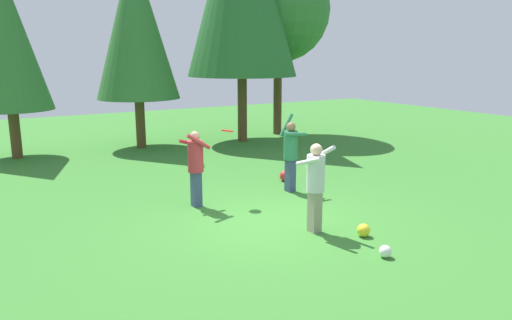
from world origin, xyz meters
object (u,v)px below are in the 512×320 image
(frisbee, at_px, (227,131))
(tree_far_right, at_px, (278,11))
(person_catcher, at_px, (196,162))
(tree_left, at_px, (5,37))
(ball_yellow, at_px, (364,230))
(ball_red, at_px, (285,176))
(ball_white, at_px, (385,251))
(person_bystander, at_px, (315,180))
(person_thrower, at_px, (291,150))
(ball_blue, at_px, (313,174))
(tree_center, at_px, (135,24))

(frisbee, distance_m, tree_far_right, 10.20)
(person_catcher, bearing_deg, tree_left, 112.09)
(frisbee, bearing_deg, ball_yellow, -71.25)
(frisbee, height_order, ball_red, frisbee)
(tree_left, height_order, tree_far_right, tree_far_right)
(tree_left, bearing_deg, ball_white, -69.67)
(person_bystander, height_order, frisbee, person_bystander)
(person_thrower, height_order, ball_white, person_thrower)
(person_catcher, bearing_deg, person_thrower, -0.12)
(ball_blue, bearing_deg, tree_center, 111.04)
(ball_yellow, xyz_separation_m, ball_blue, (1.86, 3.93, -0.02))
(frisbee, height_order, tree_center, tree_center)
(ball_yellow, bearing_deg, frisbee, 108.75)
(tree_left, bearing_deg, ball_red, -50.04)
(person_bystander, distance_m, tree_center, 10.44)
(person_catcher, xyz_separation_m, tree_center, (1.15, 7.35, 3.25))
(person_bystander, bearing_deg, ball_yellow, -148.49)
(person_thrower, relative_size, ball_blue, 8.95)
(person_bystander, bearing_deg, tree_left, 11.12)
(ball_red, distance_m, ball_blue, 0.85)
(person_bystander, relative_size, tree_far_right, 0.24)
(person_thrower, xyz_separation_m, person_catcher, (-2.44, 0.08, -0.02))
(person_thrower, distance_m, ball_yellow, 3.35)
(ball_white, relative_size, ball_blue, 0.99)
(person_thrower, relative_size, frisbee, 5.88)
(ball_blue, bearing_deg, frisbee, -166.62)
(person_catcher, bearing_deg, ball_white, -68.23)
(person_bystander, distance_m, ball_yellow, 1.26)
(person_bystander, distance_m, ball_white, 1.81)
(ball_yellow, bearing_deg, person_catcher, 119.82)
(person_catcher, relative_size, tree_left, 0.28)
(person_catcher, bearing_deg, tree_center, 82.73)
(person_thrower, relative_size, person_bystander, 1.11)
(person_catcher, bearing_deg, ball_yellow, -58.53)
(person_thrower, relative_size, ball_yellow, 7.73)
(ball_blue, height_order, tree_center, tree_center)
(person_catcher, xyz_separation_m, frisbee, (0.77, -0.02, 0.63))
(ball_white, bearing_deg, tree_far_right, 64.63)
(ball_blue, bearing_deg, tree_left, 133.39)
(frisbee, height_order, tree_far_right, tree_far_right)
(tree_left, bearing_deg, person_bystander, -68.14)
(person_bystander, relative_size, ball_red, 6.09)
(tree_center, bearing_deg, tree_far_right, 0.19)
(person_thrower, xyz_separation_m, ball_red, (0.44, 0.87, -0.87))
(frisbee, relative_size, tree_far_right, 0.05)
(person_catcher, height_order, ball_blue, person_catcher)
(person_bystander, bearing_deg, tree_center, -10.17)
(ball_yellow, bearing_deg, tree_center, 93.83)
(person_thrower, bearing_deg, ball_white, 78.99)
(person_bystander, xyz_separation_m, tree_left, (-4.09, 10.20, 2.76))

